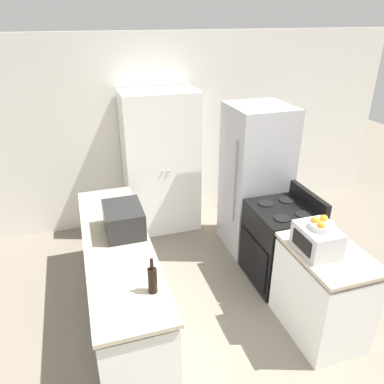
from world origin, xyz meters
The scene contains 10 objects.
wall_back centered at (0.00, 3.22, 1.30)m, with size 7.00×0.06×2.60m.
counter_left centered at (-0.88, 1.26, 0.44)m, with size 0.60×2.32×0.90m.
counter_right centered at (0.88, 0.53, 0.44)m, with size 0.60×0.86×0.90m.
pantry_cabinet centered at (-0.07, 2.90, 0.96)m, with size 0.98×0.56×1.93m.
stove centered at (0.90, 1.34, 0.46)m, with size 0.66×0.72×1.06m.
refrigerator centered at (0.93, 2.10, 0.92)m, with size 0.72×0.71×1.85m.
microwave centered at (-0.79, 1.41, 1.04)m, with size 0.36×0.46×0.26m.
wine_bottle centered at (-0.71, 0.49, 1.02)m, with size 0.07×0.07×0.30m.
toaster_oven centered at (0.76, 0.57, 1.02)m, with size 0.31×0.39×0.24m.
fruit_bowl centered at (0.77, 0.57, 1.18)m, with size 0.21×0.21×0.10m.
Camera 1 is at (-1.10, -1.71, 2.80)m, focal length 35.00 mm.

